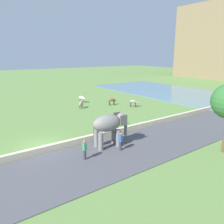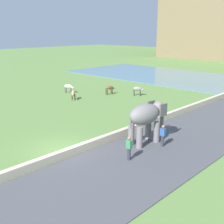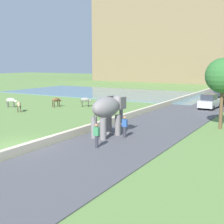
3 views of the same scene
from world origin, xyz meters
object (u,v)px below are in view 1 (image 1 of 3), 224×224
Objects in this scene: cow_white at (82,98)px; cow_brown at (112,100)px; cow_grey at (133,102)px; cow_tan at (81,103)px; elephant at (110,125)px; person_trailing at (85,150)px; person_beside_elephant at (121,141)px.

cow_white and cow_brown have the same top height.
cow_white is at bearing -145.19° from cow_brown.
cow_grey is 1.07× the size of cow_tan.
elephant is at bearing -18.74° from cow_tan.
person_trailing is 1.16× the size of cow_white.
cow_brown is (4.50, 3.13, 0.00)m from cow_white.
cow_brown is at bearing 34.81° from cow_white.
elephant is 2.17× the size of person_trailing.
cow_grey is at bearing 131.24° from elephant.
person_trailing is 1.15× the size of cow_brown.
cow_brown is 1.15× the size of cow_tan.
cow_tan is at bearing 152.67° from person_trailing.
person_beside_elephant is 1.31× the size of cow_tan.
cow_brown and cow_grey have the same top height.
elephant is at bearing -170.50° from person_beside_elephant.
cow_grey and cow_tan have the same top height.
cow_tan is (3.55, -2.05, 0.00)m from cow_white.
cow_tan is (-0.96, -5.18, 0.00)m from cow_brown.
cow_white is 9.10m from cow_grey.
cow_grey is (-10.54, 12.02, -1.20)m from elephant.
elephant is 16.03m from cow_grey.
elephant is at bearing -36.62° from cow_brown.
cow_grey is at bearing 31.70° from cow_brown.
person_beside_elephant reaches higher than cow_tan.
person_beside_elephant is at bearing -19.25° from cow_white.
cow_white is at bearing 152.17° from person_trailing.
person_trailing is 21.66m from cow_white.
cow_grey is (3.08, 1.90, 0.00)m from cow_brown.
cow_white is 5.48m from cow_brown.
cow_brown is 5.26m from cow_tan.
person_beside_elephant is at bearing 85.73° from person_trailing.
cow_white is at bearing 150.01° from cow_tan.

